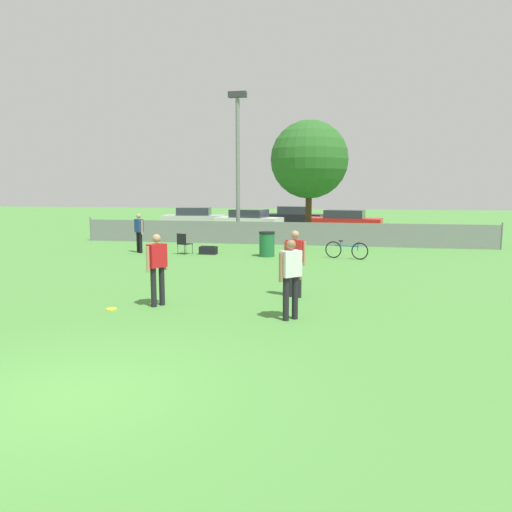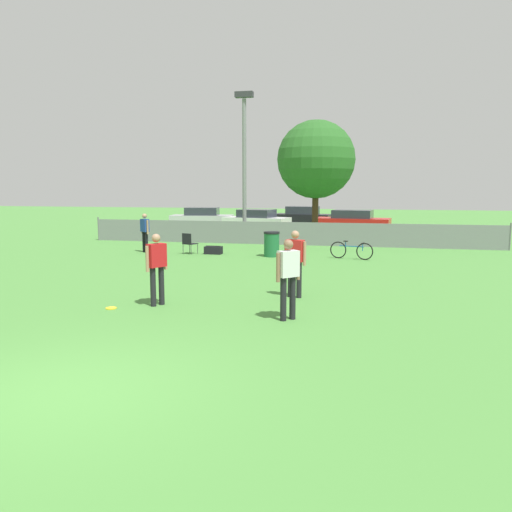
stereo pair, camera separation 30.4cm
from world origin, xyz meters
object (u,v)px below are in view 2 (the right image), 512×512
object	(u,v)px
bicycle_sideline	(351,250)
parked_car_silver	(202,218)
spectator_in_blue	(145,230)
folding_chair_sideline	(189,242)
parked_car_dark	(303,217)
parked_car_red	(352,221)
player_thrower_red	(295,259)
trash_bin	(272,244)
parked_car_white	(257,220)
tree_near_pole	(316,160)
player_defender_red	(157,264)
player_receiver_white	(288,274)
light_pole	(244,153)
frisbee_disc	(111,308)
gear_bag_sideline	(213,250)

from	to	relation	value
bicycle_sideline	parked_car_silver	size ratio (longest dim) A/B	0.38
spectator_in_blue	folding_chair_sideline	world-z (taller)	spectator_in_blue
spectator_in_blue	parked_car_dark	bearing A→B (deg)	-70.46
spectator_in_blue	parked_car_dark	size ratio (longest dim) A/B	0.39
folding_chair_sideline	parked_car_red	distance (m)	13.65
spectator_in_blue	parked_car_silver	distance (m)	12.86
player_thrower_red	bicycle_sideline	bearing A→B (deg)	96.31
trash_bin	spectator_in_blue	bearing A→B (deg)	179.25
player_thrower_red	parked_car_white	world-z (taller)	player_thrower_red
player_thrower_red	folding_chair_sideline	xyz separation A→B (m)	(-5.50, 7.24, -0.48)
tree_near_pole	parked_car_red	bearing A→B (deg)	74.24
player_thrower_red	bicycle_sideline	size ratio (longest dim) A/B	1.01
player_defender_red	folding_chair_sideline	bearing A→B (deg)	46.11
player_receiver_white	tree_near_pole	bearing A→B (deg)	48.79
bicycle_sideline	parked_car_silver	distance (m)	16.54
player_defender_red	tree_near_pole	bearing A→B (deg)	22.46
player_thrower_red	parked_car_red	bearing A→B (deg)	103.05
tree_near_pole	bicycle_sideline	xyz separation A→B (m)	(2.08, -6.21, -3.79)
player_thrower_red	light_pole	bearing A→B (deg)	124.80
light_pole	frisbee_disc	world-z (taller)	light_pole
player_thrower_red	spectator_in_blue	bearing A→B (deg)	150.93
player_receiver_white	trash_bin	world-z (taller)	player_receiver_white
tree_near_pole	gear_bag_sideline	size ratio (longest dim) A/B	8.61
light_pole	player_defender_red	world-z (taller)	light_pole
light_pole	frisbee_disc	xyz separation A→B (m)	(0.56, -14.63, -4.44)
gear_bag_sideline	parked_car_dark	distance (m)	15.38
parked_car_red	player_receiver_white	bearing A→B (deg)	-83.83
trash_bin	parked_car_dark	distance (m)	15.52
light_pole	trash_bin	bearing A→B (deg)	-65.14
player_receiver_white	frisbee_disc	size ratio (longest dim) A/B	6.65
light_pole	folding_chair_sideline	xyz separation A→B (m)	(-1.05, -5.27, -3.96)
player_receiver_white	frisbee_disc	world-z (taller)	player_receiver_white
tree_near_pole	frisbee_disc	bearing A→B (deg)	-100.71
tree_near_pole	frisbee_disc	xyz separation A→B (m)	(-2.94, -15.53, -4.12)
tree_near_pole	spectator_in_blue	world-z (taller)	tree_near_pole
player_thrower_red	trash_bin	xyz separation A→B (m)	(-2.00, 7.23, -0.48)
light_pole	player_receiver_white	distance (m)	15.79
tree_near_pole	folding_chair_sideline	size ratio (longest dim) A/B	7.06
player_receiver_white	frisbee_disc	xyz separation A→B (m)	(-4.07, 0.07, -0.96)
spectator_in_blue	parked_car_silver	xyz separation A→B (m)	(-1.83, 12.72, -0.26)
parked_car_white	parked_car_dark	world-z (taller)	parked_car_dark
player_thrower_red	parked_car_silver	distance (m)	22.09
tree_near_pole	player_thrower_red	world-z (taller)	tree_near_pole
parked_car_dark	parked_car_red	bearing A→B (deg)	-34.84
light_pole	player_receiver_white	bearing A→B (deg)	-72.50
parked_car_white	parked_car_dark	xyz separation A→B (m)	(2.39, 4.08, 0.01)
parked_car_red	light_pole	bearing A→B (deg)	-119.42
light_pole	parked_car_white	distance (m)	7.24
trash_bin	gear_bag_sideline	distance (m)	2.54
player_receiver_white	player_thrower_red	bearing A→B (deg)	49.45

